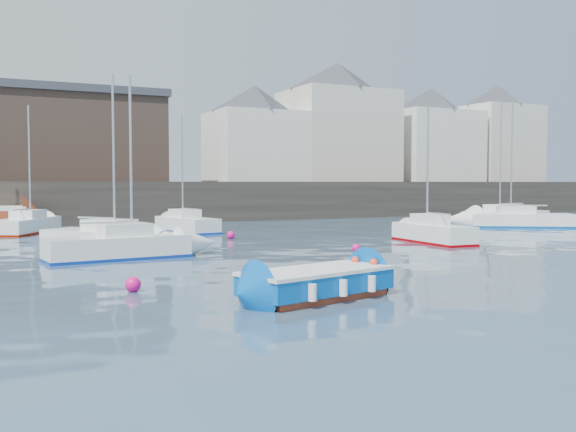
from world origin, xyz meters
name	(u,v)px	position (x,y,z in m)	size (l,w,h in m)	color
water	(488,295)	(0.00, 0.00, 0.00)	(220.00, 220.00, 0.00)	#2D4760
quay_wall	(154,202)	(0.00, 35.00, 1.50)	(90.00, 5.00, 3.00)	#28231E
land_strip	(110,198)	(0.00, 53.00, 1.40)	(90.00, 32.00, 2.80)	#28231E
bldg_east_a	(338,122)	(20.00, 42.00, 8.81)	(13.36, 13.36, 11.80)	beige
bldg_east_b	(431,135)	(31.00, 41.50, 7.87)	(11.88, 11.88, 9.95)	white
bldg_east_c	(496,133)	(40.00, 41.50, 8.37)	(11.14, 11.14, 10.95)	beige
bldg_east_d	(255,134)	(11.00, 41.50, 7.36)	(11.14, 11.14, 8.95)	white
warehouse	(57,137)	(-6.00, 43.00, 6.62)	(16.40, 10.40, 7.60)	#3D2D26
blue_dinghy	(317,282)	(-4.30, 1.47, 0.43)	(4.31, 2.65, 0.76)	#96371D
sailboat_a	(119,246)	(-7.12, 12.17, 0.49)	(5.57, 2.36, 7.03)	white
sailboat_b	(105,239)	(-7.03, 15.64, 0.49)	(5.03, 5.80, 7.54)	white
sailboat_c	(432,232)	(7.99, 12.30, 0.51)	(1.92, 5.11, 6.61)	white
sailboat_d	(520,219)	(20.16, 18.52, 0.50)	(6.59, 5.24, 8.28)	white
sailboat_f	(187,224)	(-0.82, 24.09, 0.49)	(2.62, 5.58, 6.97)	white
sailboat_g	(506,216)	(22.41, 22.06, 0.49)	(6.99, 2.74, 8.66)	white
sailboat_h	(26,225)	(-9.43, 27.39, 0.49)	(4.39, 5.97, 7.45)	white
buoy_near	(133,292)	(-8.26, 4.55, 0.00)	(0.43, 0.43, 0.43)	#F10B78
buoy_mid	(356,252)	(2.41, 10.37, 0.00)	(0.35, 0.35, 0.35)	#F10B78
buoy_far	(231,239)	(-0.09, 18.64, 0.00)	(0.42, 0.42, 0.42)	#F10B78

